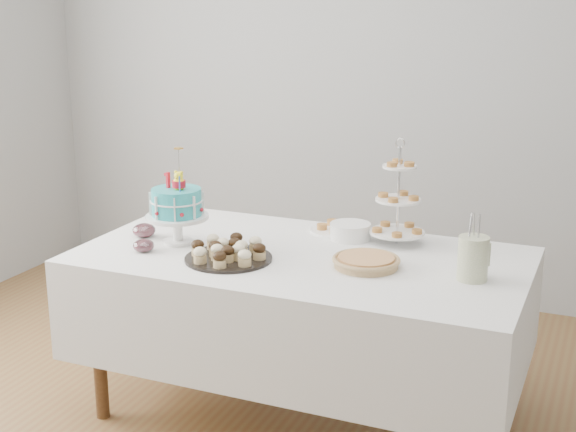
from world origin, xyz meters
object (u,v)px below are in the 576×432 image
at_px(utensil_pitcher, 473,257).
at_px(cupcake_tray, 228,251).
at_px(tiered_stand, 398,200).
at_px(birthday_cake, 177,218).
at_px(pie, 366,261).
at_px(jam_bowl_a, 144,246).
at_px(pastry_plate, 338,228).
at_px(plate_stack, 350,231).
at_px(table, 301,303).
at_px(jam_bowl_b, 144,230).

bearing_deg(utensil_pitcher, cupcake_tray, 164.45).
bearing_deg(tiered_stand, birthday_cake, -156.97).
bearing_deg(pie, utensil_pitcher, 2.31).
relative_size(cupcake_tray, jam_bowl_a, 4.00).
xyz_separation_m(tiered_stand, jam_bowl_a, (-0.98, -0.55, -0.17)).
distance_m(birthday_cake, pastry_plate, 0.76).
distance_m(birthday_cake, cupcake_tray, 0.35).
bearing_deg(plate_stack, utensil_pitcher, -28.36).
height_order(tiered_stand, pastry_plate, tiered_stand).
relative_size(tiered_stand, plate_stack, 2.56).
bearing_deg(plate_stack, birthday_cake, -151.79).
relative_size(table, plate_stack, 10.23).
distance_m(cupcake_tray, pastry_plate, 0.64).
distance_m(table, plate_stack, 0.42).
bearing_deg(birthday_cake, cupcake_tray, -1.97).
relative_size(tiered_stand, utensil_pitcher, 1.78).
relative_size(birthday_cake, utensil_pitcher, 1.60).
bearing_deg(pie, pastry_plate, 122.38).
height_order(pie, jam_bowl_b, jam_bowl_b).
distance_m(table, birthday_cake, 0.67).
height_order(pie, plate_stack, plate_stack).
xyz_separation_m(pie, jam_bowl_a, (-0.96, -0.18, 0.00)).
relative_size(table, tiered_stand, 4.00).
bearing_deg(jam_bowl_b, pastry_plate, 27.92).
relative_size(jam_bowl_a, utensil_pitcher, 0.34).
height_order(pie, pastry_plate, pie).
xyz_separation_m(table, jam_bowl_b, (-0.77, -0.04, 0.26)).
bearing_deg(birthday_cake, jam_bowl_a, -97.27).
relative_size(cupcake_tray, utensil_pitcher, 1.38).
bearing_deg(plate_stack, pastry_plate, 136.26).
bearing_deg(pastry_plate, utensil_pitcher, -30.60).
distance_m(tiered_stand, pastry_plate, 0.36).
xyz_separation_m(table, utensil_pitcher, (0.74, -0.04, 0.32)).
xyz_separation_m(tiered_stand, plate_stack, (-0.22, -0.01, -0.16)).
height_order(table, birthday_cake, birthday_cake).
height_order(cupcake_tray, jam_bowl_b, cupcake_tray).
height_order(table, cupcake_tray, cupcake_tray).
height_order(birthday_cake, cupcake_tray, birthday_cake).
bearing_deg(jam_bowl_b, jam_bowl_a, -57.67).
distance_m(birthday_cake, plate_stack, 0.79).
bearing_deg(birthday_cake, pie, 19.98).
relative_size(pie, jam_bowl_a, 3.02).
distance_m(pie, plate_stack, 0.40).
height_order(table, jam_bowl_b, jam_bowl_b).
relative_size(jam_bowl_b, utensil_pitcher, 0.40).
bearing_deg(table, jam_bowl_a, -160.23).
xyz_separation_m(table, tiered_stand, (0.34, 0.31, 0.43)).
relative_size(plate_stack, jam_bowl_a, 2.02).
bearing_deg(birthday_cake, pastry_plate, 55.62).
height_order(cupcake_tray, pie, cupcake_tray).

